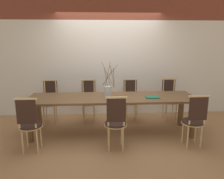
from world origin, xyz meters
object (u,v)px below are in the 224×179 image
vase_centerpiece (108,91)px  book_stack (153,97)px  chair_near_center (194,119)px  dining_table (112,101)px  chair_far_center (131,98)px

vase_centerpiece → book_stack: size_ratio=2.68×
chair_near_center → book_stack: bearing=135.6°
dining_table → book_stack: bearing=-8.5°
vase_centerpiece → book_stack: 0.89m
chair_far_center → book_stack: bearing=110.4°
chair_near_center → book_stack: chair_near_center is taller
chair_near_center → chair_far_center: size_ratio=1.00×
chair_far_center → vase_centerpiece: bearing=50.5°
vase_centerpiece → chair_near_center: bearing=-26.8°
dining_table → book_stack: 0.80m
chair_far_center → book_stack: 0.92m
dining_table → chair_near_center: 1.57m
dining_table → vase_centerpiece: 0.22m
dining_table → vase_centerpiece: size_ratio=4.72×
dining_table → chair_far_center: 0.87m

